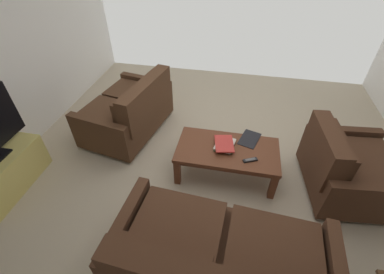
{
  "coord_description": "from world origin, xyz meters",
  "views": [
    {
      "loc": [
        -0.19,
        2.35,
        2.42
      ],
      "look_at": [
        0.15,
        0.59,
        0.9
      ],
      "focal_mm": 24.24,
      "sensor_mm": 36.0,
      "label": 1
    }
  ],
  "objects_px": {
    "tv_stand": "(4,173)",
    "book_stack": "(224,144)",
    "loveseat_near": "(130,111)",
    "tv_remote": "(250,160)",
    "coffee_table": "(227,153)",
    "loose_magazine": "(249,139)",
    "sofa_main": "(219,264)",
    "armchair_side": "(346,168)"
  },
  "relations": [
    {
      "from": "tv_stand",
      "to": "book_stack",
      "type": "height_order",
      "value": "book_stack"
    },
    {
      "from": "loveseat_near",
      "to": "tv_remote",
      "type": "bearing_deg",
      "value": 156.76
    },
    {
      "from": "coffee_table",
      "to": "loose_magazine",
      "type": "height_order",
      "value": "loose_magazine"
    },
    {
      "from": "loveseat_near",
      "to": "book_stack",
      "type": "height_order",
      "value": "loveseat_near"
    },
    {
      "from": "sofa_main",
      "to": "loveseat_near",
      "type": "distance_m",
      "value": 2.37
    },
    {
      "from": "coffee_table",
      "to": "armchair_side",
      "type": "distance_m",
      "value": 1.29
    },
    {
      "from": "sofa_main",
      "to": "armchair_side",
      "type": "distance_m",
      "value": 1.79
    },
    {
      "from": "armchair_side",
      "to": "tv_stand",
      "type": "bearing_deg",
      "value": 10.8
    },
    {
      "from": "armchair_side",
      "to": "loose_magazine",
      "type": "xyz_separation_m",
      "value": [
        1.05,
        -0.21,
        0.07
      ]
    },
    {
      "from": "tv_stand",
      "to": "tv_remote",
      "type": "distance_m",
      "value": 2.76
    },
    {
      "from": "tv_remote",
      "to": "loose_magazine",
      "type": "height_order",
      "value": "tv_remote"
    },
    {
      "from": "loveseat_near",
      "to": "tv_remote",
      "type": "distance_m",
      "value": 1.82
    },
    {
      "from": "sofa_main",
      "to": "armchair_side",
      "type": "bearing_deg",
      "value": -133.49
    },
    {
      "from": "armchair_side",
      "to": "loveseat_near",
      "type": "bearing_deg",
      "value": -11.68
    },
    {
      "from": "coffee_table",
      "to": "loose_magazine",
      "type": "distance_m",
      "value": 0.33
    },
    {
      "from": "loveseat_near",
      "to": "loose_magazine",
      "type": "height_order",
      "value": "loveseat_near"
    },
    {
      "from": "loveseat_near",
      "to": "tv_remote",
      "type": "relative_size",
      "value": 8.66
    },
    {
      "from": "book_stack",
      "to": "tv_stand",
      "type": "bearing_deg",
      "value": 16.91
    },
    {
      "from": "tv_stand",
      "to": "armchair_side",
      "type": "bearing_deg",
      "value": -169.2
    },
    {
      "from": "armchair_side",
      "to": "book_stack",
      "type": "distance_m",
      "value": 1.34
    },
    {
      "from": "sofa_main",
      "to": "coffee_table",
      "type": "height_order",
      "value": "sofa_main"
    },
    {
      "from": "loose_magazine",
      "to": "coffee_table",
      "type": "bearing_deg",
      "value": 60.16
    },
    {
      "from": "sofa_main",
      "to": "book_stack",
      "type": "distance_m",
      "value": 1.32
    },
    {
      "from": "sofa_main",
      "to": "tv_remote",
      "type": "relative_size",
      "value": 10.85
    },
    {
      "from": "armchair_side",
      "to": "tv_remote",
      "type": "xyz_separation_m",
      "value": [
        1.03,
        0.16,
        0.07
      ]
    },
    {
      "from": "book_stack",
      "to": "loose_magazine",
      "type": "xyz_separation_m",
      "value": [
        -0.28,
        -0.19,
        -0.03
      ]
    },
    {
      "from": "tv_remote",
      "to": "armchair_side",
      "type": "bearing_deg",
      "value": -171.29
    },
    {
      "from": "tv_remote",
      "to": "loveseat_near",
      "type": "bearing_deg",
      "value": -23.24
    },
    {
      "from": "book_stack",
      "to": "loose_magazine",
      "type": "bearing_deg",
      "value": -146.24
    },
    {
      "from": "tv_stand",
      "to": "tv_remote",
      "type": "height_order",
      "value": "tv_stand"
    },
    {
      "from": "loveseat_near",
      "to": "armchair_side",
      "type": "relative_size",
      "value": 1.36
    },
    {
      "from": "loveseat_near",
      "to": "tv_stand",
      "type": "bearing_deg",
      "value": 51.02
    },
    {
      "from": "sofa_main",
      "to": "loveseat_near",
      "type": "height_order",
      "value": "loveseat_near"
    },
    {
      "from": "sofa_main",
      "to": "tv_stand",
      "type": "distance_m",
      "value": 2.57
    },
    {
      "from": "loveseat_near",
      "to": "coffee_table",
      "type": "relative_size",
      "value": 1.22
    },
    {
      "from": "sofa_main",
      "to": "tv_remote",
      "type": "bearing_deg",
      "value": -99.91
    },
    {
      "from": "book_stack",
      "to": "loveseat_near",
      "type": "bearing_deg",
      "value": -21.55
    },
    {
      "from": "armchair_side",
      "to": "book_stack",
      "type": "bearing_deg",
      "value": -0.75
    },
    {
      "from": "tv_remote",
      "to": "sofa_main",
      "type": "bearing_deg",
      "value": 80.09
    },
    {
      "from": "coffee_table",
      "to": "book_stack",
      "type": "relative_size",
      "value": 3.55
    },
    {
      "from": "tv_remote",
      "to": "coffee_table",
      "type": "bearing_deg",
      "value": -29.3
    },
    {
      "from": "tv_stand",
      "to": "tv_remote",
      "type": "bearing_deg",
      "value": -168.41
    }
  ]
}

